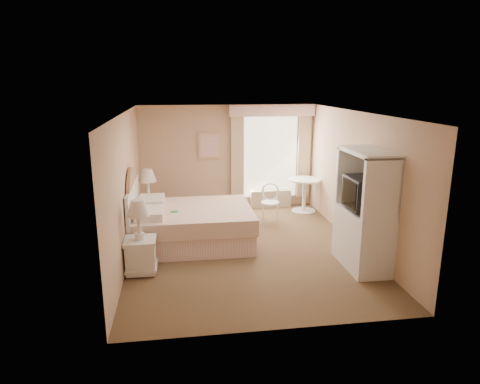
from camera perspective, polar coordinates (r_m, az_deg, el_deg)
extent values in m
cube|color=brown|center=(8.07, 0.71, -7.47)|extent=(4.20, 5.50, 0.01)
cube|color=silver|center=(7.51, 0.77, 10.52)|extent=(4.20, 5.50, 0.01)
cube|color=#CDA889|center=(10.37, -1.66, 4.64)|extent=(4.20, 0.01, 2.50)
cube|color=#CDA889|center=(5.11, 5.63, -5.83)|extent=(4.20, 0.01, 2.50)
cube|color=#CDA889|center=(7.66, -14.97, 0.63)|extent=(0.01, 5.50, 2.50)
cube|color=#CDA889|center=(8.28, 15.25, 1.63)|extent=(0.01, 5.50, 2.50)
cube|color=white|center=(10.51, 4.07, 4.75)|extent=(1.30, 0.02, 2.00)
cube|color=#C3B188|center=(10.32, -0.39, 4.60)|extent=(0.30, 0.08, 2.05)
cube|color=#C3B188|center=(10.67, 8.50, 4.77)|extent=(0.30, 0.08, 2.05)
cube|color=#DF9691|center=(10.29, 4.29, 10.82)|extent=(2.05, 0.20, 0.28)
cube|color=beige|center=(10.65, 4.08, -0.86)|extent=(1.00, 0.22, 0.42)
cube|color=tan|center=(10.25, -4.17, 6.20)|extent=(0.52, 0.03, 0.62)
cube|color=beige|center=(10.23, -4.16, 6.18)|extent=(0.42, 0.02, 0.52)
cube|color=#DF9691|center=(8.30, -6.60, -5.51)|extent=(2.26, 1.73, 0.39)
cube|color=beige|center=(8.19, -6.67, -3.24)|extent=(2.33, 1.79, 0.30)
cube|color=silver|center=(7.75, -11.99, -2.83)|extent=(0.49, 0.67, 0.15)
cube|color=silver|center=(8.54, -11.68, -1.21)|extent=(0.49, 0.67, 0.15)
cube|color=green|center=(7.99, -8.78, -2.60)|extent=(0.14, 0.10, 0.01)
cube|color=silver|center=(8.22, -14.02, -3.13)|extent=(0.06, 1.83, 1.19)
cylinder|color=#9A7652|center=(8.19, -14.07, -2.41)|extent=(0.05, 1.62, 1.62)
cube|color=white|center=(7.18, -13.07, -8.44)|extent=(0.46, 0.46, 0.50)
cube|color=white|center=(7.07, -13.20, -6.35)|extent=(0.50, 0.50, 0.06)
cube|color=white|center=(7.24, -12.99, -9.68)|extent=(0.50, 0.50, 0.05)
cylinder|color=silver|center=(7.05, -13.24, -5.74)|extent=(0.16, 0.16, 0.10)
cylinder|color=silver|center=(6.98, -13.33, -4.20)|extent=(0.07, 0.07, 0.40)
cone|color=beige|center=(6.90, -13.46, -2.08)|extent=(0.36, 0.36, 0.26)
cube|color=white|center=(9.40, -11.98, -2.83)|extent=(0.47, 0.47, 0.51)
cube|color=white|center=(9.32, -12.07, -1.16)|extent=(0.51, 0.51, 0.06)
cube|color=white|center=(9.45, -11.93, -3.82)|extent=(0.51, 0.51, 0.05)
cylinder|color=silver|center=(9.30, -12.10, -0.68)|extent=(0.16, 0.16, 0.10)
cylinder|color=silver|center=(9.25, -12.16, 0.53)|extent=(0.07, 0.07, 0.40)
cone|color=beige|center=(9.19, -12.25, 2.18)|extent=(0.36, 0.36, 0.26)
cylinder|color=silver|center=(10.38, 8.46, -2.50)|extent=(0.56, 0.56, 0.03)
cylinder|color=silver|center=(10.28, 8.54, -0.45)|extent=(0.09, 0.09, 0.76)
cylinder|color=white|center=(10.19, 8.62, 1.61)|extent=(0.76, 0.76, 0.04)
cylinder|color=silver|center=(9.41, 3.09, -2.94)|extent=(0.03, 0.03, 0.41)
cylinder|color=silver|center=(9.42, 4.98, -2.96)|extent=(0.03, 0.03, 0.41)
cylinder|color=silver|center=(9.71, 3.10, -2.39)|extent=(0.03, 0.03, 0.41)
cylinder|color=silver|center=(9.71, 4.93, -2.42)|extent=(0.03, 0.03, 0.41)
cylinder|color=white|center=(9.50, 4.05, -1.44)|extent=(0.47, 0.47, 0.04)
torus|color=silver|center=(9.57, 4.06, 0.03)|extent=(0.41, 0.17, 0.39)
cylinder|color=silver|center=(9.60, 3.13, -0.18)|extent=(0.03, 0.03, 0.36)
cylinder|color=silver|center=(9.61, 4.98, -0.20)|extent=(0.03, 0.03, 0.36)
cube|color=white|center=(7.45, 15.98, -5.98)|extent=(0.59, 1.19, 0.97)
cube|color=white|center=(6.69, 18.46, 0.25)|extent=(0.59, 0.09, 0.97)
cube|color=white|center=(7.67, 14.82, 2.25)|extent=(0.59, 0.09, 0.97)
cube|color=white|center=(7.09, 16.80, 5.15)|extent=(0.59, 1.19, 0.06)
cube|color=white|center=(7.29, 18.48, 1.38)|extent=(0.04, 1.19, 0.97)
cube|color=black|center=(7.21, 16.26, -0.11)|extent=(0.52, 0.65, 0.52)
cube|color=black|center=(7.11, 14.35, -0.18)|extent=(0.02, 0.54, 0.43)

